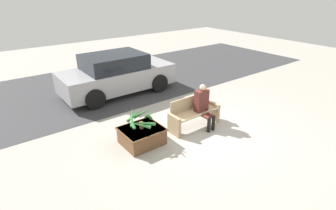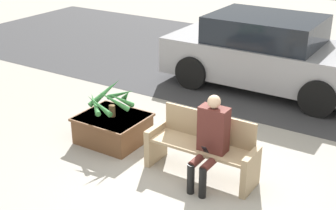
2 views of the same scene
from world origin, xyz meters
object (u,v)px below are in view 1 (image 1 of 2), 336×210
bench (193,113)px  parked_car (117,74)px  potted_plant (141,118)px  person_seated (203,104)px  planter_box (142,135)px

bench → parked_car: (-0.53, 3.77, 0.33)m
potted_plant → parked_car: bearing=71.9°
person_seated → parked_car: parked_car is taller
planter_box → potted_plant: (-0.01, -0.01, 0.51)m
person_seated → potted_plant: (-1.93, 0.28, 0.04)m
person_seated → planter_box: (-1.92, 0.28, -0.47)m
potted_plant → parked_car: (1.20, 3.67, 0.00)m
planter_box → potted_plant: size_ratio=1.31×
bench → potted_plant: size_ratio=2.01×
bench → planter_box: (-1.71, 0.11, -0.18)m
person_seated → potted_plant: person_seated is taller
person_seated → parked_car: 4.01m
person_seated → potted_plant: size_ratio=1.61×
planter_box → parked_car: parked_car is taller
person_seated → potted_plant: 1.95m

